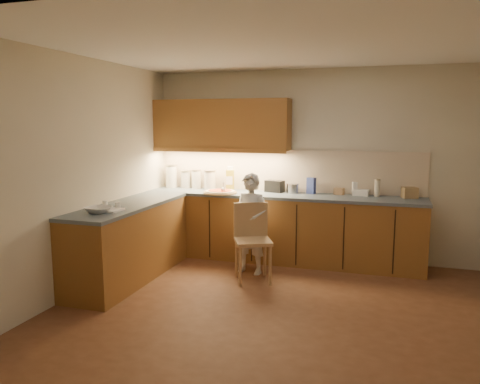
{
  "coord_description": "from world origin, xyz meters",
  "views": [
    {
      "loc": [
        0.97,
        -4.43,
        1.88
      ],
      "look_at": [
        -0.8,
        1.2,
        1.0
      ],
      "focal_mm": 35.0,
      "sensor_mm": 36.0,
      "label": 1
    }
  ],
  "objects_px": {
    "toaster": "(275,186)",
    "wooden_chair": "(252,236)",
    "oil_jug": "(230,179)",
    "pizza_on_board": "(220,192)",
    "child": "(251,224)"
  },
  "relations": [
    {
      "from": "toaster",
      "to": "pizza_on_board",
      "type": "bearing_deg",
      "value": -137.4
    },
    {
      "from": "pizza_on_board",
      "to": "oil_jug",
      "type": "distance_m",
      "value": 0.34
    },
    {
      "from": "toaster",
      "to": "wooden_chair",
      "type": "bearing_deg",
      "value": -75.6
    },
    {
      "from": "child",
      "to": "wooden_chair",
      "type": "xyz_separation_m",
      "value": [
        0.08,
        -0.22,
        -0.1
      ]
    },
    {
      "from": "oil_jug",
      "to": "toaster",
      "type": "distance_m",
      "value": 0.65
    },
    {
      "from": "oil_jug",
      "to": "pizza_on_board",
      "type": "bearing_deg",
      "value": -96.95
    },
    {
      "from": "wooden_chair",
      "to": "toaster",
      "type": "relative_size",
      "value": 3.27
    },
    {
      "from": "wooden_chair",
      "to": "toaster",
      "type": "height_order",
      "value": "toaster"
    },
    {
      "from": "wooden_chair",
      "to": "oil_jug",
      "type": "height_order",
      "value": "oil_jug"
    },
    {
      "from": "pizza_on_board",
      "to": "child",
      "type": "distance_m",
      "value": 0.8
    },
    {
      "from": "child",
      "to": "toaster",
      "type": "height_order",
      "value": "child"
    },
    {
      "from": "pizza_on_board",
      "to": "child",
      "type": "relative_size",
      "value": 0.36
    },
    {
      "from": "child",
      "to": "wooden_chair",
      "type": "relative_size",
      "value": 1.37
    },
    {
      "from": "toaster",
      "to": "oil_jug",
      "type": "bearing_deg",
      "value": -161.39
    },
    {
      "from": "oil_jug",
      "to": "toaster",
      "type": "relative_size",
      "value": 1.22
    }
  ]
}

